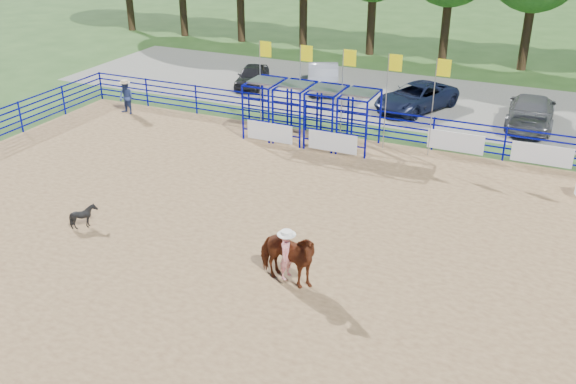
# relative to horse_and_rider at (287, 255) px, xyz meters

# --- Properties ---
(ground) EXTENTS (120.00, 120.00, 0.00)m
(ground) POSITION_rel_horse_and_rider_xyz_m (-1.58, 2.19, -0.97)
(ground) COLOR #375B24
(ground) RESTS_ON ground
(arena_dirt) EXTENTS (30.00, 20.00, 0.02)m
(arena_dirt) POSITION_rel_horse_and_rider_xyz_m (-1.58, 2.19, -0.96)
(arena_dirt) COLOR #9B784D
(arena_dirt) RESTS_ON ground
(gravel_strip) EXTENTS (40.00, 10.00, 0.01)m
(gravel_strip) POSITION_rel_horse_and_rider_xyz_m (-1.58, 19.19, -0.96)
(gravel_strip) COLOR gray
(gravel_strip) RESTS_ON ground
(horse_and_rider) EXTENTS (2.22, 1.28, 2.44)m
(horse_and_rider) POSITION_rel_horse_and_rider_xyz_m (0.00, 0.00, 0.00)
(horse_and_rider) COLOR #632913
(horse_and_rider) RESTS_ON arena_dirt
(calf) EXTENTS (0.80, 0.72, 0.83)m
(calf) POSITION_rel_horse_and_rider_xyz_m (-7.62, 0.29, -0.54)
(calf) COLOR black
(calf) RESTS_ON arena_dirt
(spectator_cowboy) EXTENTS (0.90, 0.75, 1.71)m
(spectator_cowboy) POSITION_rel_horse_and_rider_xyz_m (-13.77, 10.71, -0.09)
(spectator_cowboy) COLOR navy
(spectator_cowboy) RESTS_ON arena_dirt
(car_a) EXTENTS (2.22, 3.84, 1.23)m
(car_a) POSITION_rel_horse_and_rider_xyz_m (-10.29, 17.74, -0.34)
(car_a) COLOR black
(car_a) RESTS_ON gravel_strip
(car_b) EXTENTS (3.24, 4.99, 1.55)m
(car_b) POSITION_rel_horse_and_rider_xyz_m (-6.40, 19.02, -0.18)
(car_b) COLOR gray
(car_b) RESTS_ON gravel_strip
(car_c) EXTENTS (4.04, 5.40, 1.36)m
(car_c) POSITION_rel_horse_and_rider_xyz_m (-0.64, 17.40, -0.28)
(car_c) COLOR black
(car_c) RESTS_ON gravel_strip
(car_d) EXTENTS (2.32, 5.30, 1.51)m
(car_d) POSITION_rel_horse_and_rider_xyz_m (4.97, 17.37, -0.20)
(car_d) COLOR #4E4E51
(car_d) RESTS_ON gravel_strip
(perimeter_fence) EXTENTS (30.10, 20.10, 1.50)m
(perimeter_fence) POSITION_rel_horse_and_rider_xyz_m (-1.58, 2.19, -0.22)
(perimeter_fence) COLOR #070A99
(perimeter_fence) RESTS_ON ground
(chute_assembly) EXTENTS (19.32, 2.41, 4.20)m
(chute_assembly) POSITION_rel_horse_and_rider_xyz_m (-3.48, 11.02, 0.29)
(chute_assembly) COLOR #070A99
(chute_assembly) RESTS_ON ground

